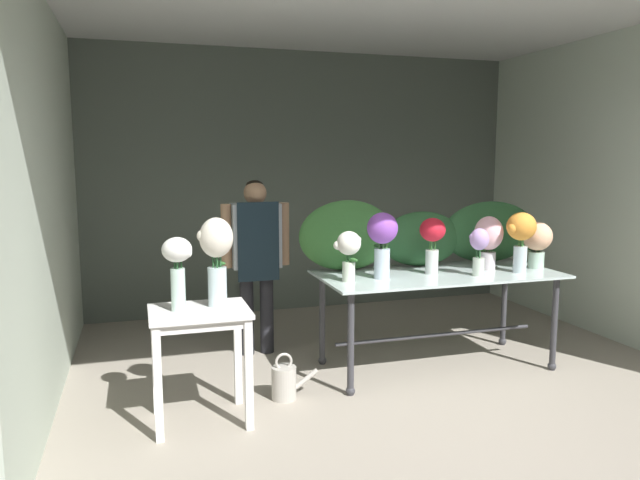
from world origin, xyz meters
name	(u,v)px	position (x,y,z in m)	size (l,w,h in m)	color
ground_plane	(366,358)	(0.00, 1.91, 0.00)	(8.39, 8.39, 0.00)	#9E9384
wall_back	(306,182)	(0.00, 3.81, 1.45)	(5.01, 0.12, 2.90)	slate
wall_left	(42,198)	(-2.51, 1.91, 1.45)	(0.12, 3.93, 2.90)	silver
wall_right	(610,187)	(2.51, 1.91, 1.45)	(0.12, 3.93, 2.90)	silver
ceiling_slab	(370,4)	(0.00, 1.91, 2.96)	(5.13, 3.93, 0.12)	silver
display_table_glass	(438,287)	(0.48, 1.53, 0.68)	(1.97, 0.90, 0.81)	silver
side_table_white	(200,327)	(-1.50, 1.06, 0.64)	(0.64, 0.51, 0.76)	white
florist	(256,249)	(-0.88, 2.31, 0.95)	(0.60, 0.24, 1.54)	#232328
foliage_backdrop	(420,235)	(0.47, 1.85, 1.07)	(2.24, 0.26, 0.59)	#387033
vase_crimson_dahlias	(433,239)	(0.41, 1.51, 1.09)	(0.21, 0.21, 0.45)	silver
vase_lilac_lilies	(479,247)	(0.72, 1.33, 1.03)	(0.15, 0.15, 0.38)	silver
vase_ivory_hydrangea	(349,250)	(-0.34, 1.42, 1.04)	(0.21, 0.18, 0.39)	silver
vase_violet_snapdragons	(383,238)	(-0.05, 1.46, 1.12)	(0.25, 0.24, 0.52)	silver
vase_blush_peonies	(488,238)	(0.94, 1.54, 1.07)	(0.24, 0.24, 0.45)	silver
vase_peach_roses	(537,241)	(1.37, 1.47, 1.04)	(0.27, 0.25, 0.40)	silver
vase_sunset_ranunculus	(521,234)	(1.12, 1.35, 1.12)	(0.27, 0.24, 0.49)	silver
vase_white_roses_tall	(177,265)	(-1.63, 1.06, 1.06)	(0.19, 0.19, 0.48)	silver
vase_cream_lisianthus_tall	(216,253)	(-1.37, 1.12, 1.12)	(0.24, 0.22, 0.59)	silver
watering_can	(285,382)	(-0.89, 1.26, 0.13)	(0.35, 0.18, 0.34)	#B7B2A8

